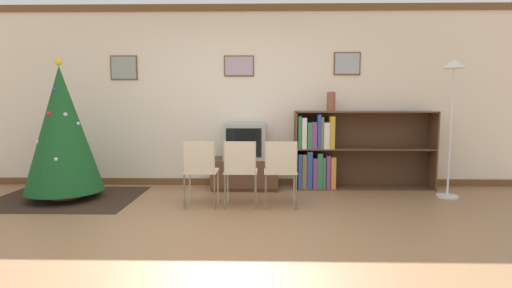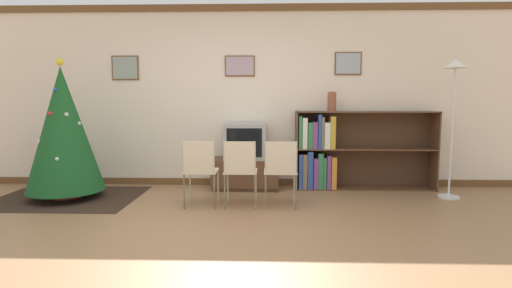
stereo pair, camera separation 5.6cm
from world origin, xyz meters
The scene contains 12 objects.
ground_plane centered at (0.00, 0.00, 0.00)m, with size 24.00×24.00×0.00m, color #936B47.
wall_back centered at (0.00, 2.45, 1.35)m, with size 8.58×0.11×2.70m.
area_rug centered at (-2.20, 1.50, 0.00)m, with size 1.87×1.44×0.01m.
christmas_tree centered at (-2.20, 1.50, 0.92)m, with size 0.98×0.98×1.83m.
tv_console centered at (0.14, 2.14, 0.23)m, with size 0.97×0.48×0.45m.
television centered at (0.14, 2.14, 0.71)m, with size 0.60×0.47×0.52m.
folding_chair_left centered at (-0.34, 1.11, 0.47)m, with size 0.40×0.40×0.82m.
folding_chair_center centered at (0.14, 1.11, 0.47)m, with size 0.40×0.40×0.82m.
folding_chair_right centered at (0.63, 1.11, 0.47)m, with size 0.40×0.40×0.82m.
bookshelf centered at (1.49, 2.21, 0.54)m, with size 2.02×0.36×1.14m.
vase centered at (1.39, 2.19, 1.28)m, with size 0.12×0.12×0.28m.
standing_lamp centered at (2.90, 1.69, 1.41)m, with size 0.28×0.28×1.83m.
Camera 2 is at (0.48, -3.62, 1.31)m, focal length 28.00 mm.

